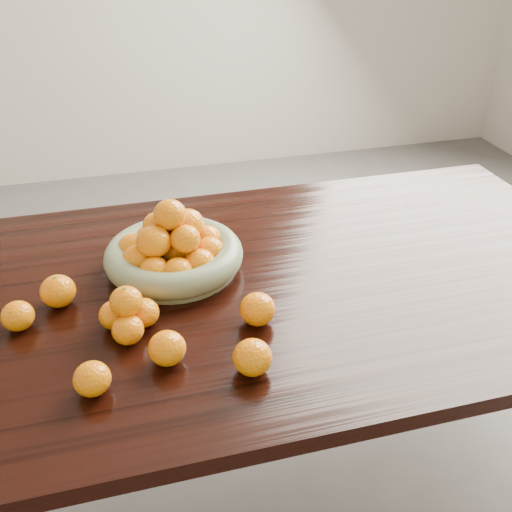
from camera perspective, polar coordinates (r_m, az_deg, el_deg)
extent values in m
plane|color=#5A5855|center=(1.93, -1.52, -21.28)|extent=(5.00, 5.00, 0.00)
cube|color=black|center=(1.41, -1.94, -3.27)|extent=(2.00, 1.00, 0.04)
cube|color=black|center=(2.29, 18.94, -1.33)|extent=(0.08, 0.08, 0.71)
cylinder|color=#757E5C|center=(1.46, -8.11, -0.95)|extent=(0.31, 0.31, 0.02)
torus|color=#757E5C|center=(1.44, -8.21, 0.14)|extent=(0.35, 0.35, 0.07)
ellipsoid|color=orange|center=(1.47, -4.98, 1.62)|extent=(0.08, 0.08, 0.08)
ellipsoid|color=orange|center=(1.51, -6.47, 2.08)|extent=(0.07, 0.07, 0.07)
ellipsoid|color=orange|center=(1.52, -8.52, 2.21)|extent=(0.07, 0.07, 0.07)
ellipsoid|color=orange|center=(1.50, -10.56, 1.74)|extent=(0.08, 0.08, 0.07)
ellipsoid|color=orange|center=(1.46, -12.09, 0.73)|extent=(0.08, 0.08, 0.08)
ellipsoid|color=orange|center=(1.41, -11.62, -0.37)|extent=(0.08, 0.08, 0.08)
ellipsoid|color=orange|center=(1.37, -10.14, -1.52)|extent=(0.07, 0.07, 0.07)
ellipsoid|color=orange|center=(1.36, -7.80, -1.62)|extent=(0.07, 0.07, 0.07)
ellipsoid|color=orange|center=(1.38, -5.64, -0.76)|extent=(0.08, 0.08, 0.07)
ellipsoid|color=orange|center=(1.43, -4.65, 0.48)|extent=(0.08, 0.08, 0.07)
ellipsoid|color=orange|center=(1.44, -8.01, 0.49)|extent=(0.08, 0.08, 0.07)
ellipsoid|color=orange|center=(1.44, -6.86, 3.14)|extent=(0.09, 0.09, 0.08)
ellipsoid|color=orange|center=(1.45, -9.78, 2.96)|extent=(0.08, 0.08, 0.07)
ellipsoid|color=orange|center=(1.38, -10.18, 1.42)|extent=(0.08, 0.08, 0.08)
ellipsoid|color=orange|center=(1.38, -7.08, 1.68)|extent=(0.07, 0.07, 0.07)
ellipsoid|color=orange|center=(1.39, -8.60, 4.09)|extent=(0.08, 0.08, 0.08)
ellipsoid|color=orange|center=(1.23, -12.70, -7.19)|extent=(0.07, 0.07, 0.06)
ellipsoid|color=orange|center=(1.27, -11.16, -5.58)|extent=(0.07, 0.07, 0.06)
ellipsoid|color=orange|center=(1.28, -13.96, -5.75)|extent=(0.07, 0.07, 0.06)
ellipsoid|color=orange|center=(1.23, -12.86, -4.45)|extent=(0.07, 0.07, 0.07)
ellipsoid|color=orange|center=(1.38, -19.19, -3.34)|extent=(0.08, 0.08, 0.07)
ellipsoid|color=orange|center=(1.14, -16.07, -11.72)|extent=(0.07, 0.07, 0.07)
ellipsoid|color=orange|center=(1.25, 0.15, -5.34)|extent=(0.08, 0.08, 0.07)
ellipsoid|color=orange|center=(1.34, -22.71, -5.55)|extent=(0.07, 0.07, 0.07)
ellipsoid|color=orange|center=(1.17, -8.88, -9.10)|extent=(0.08, 0.08, 0.07)
ellipsoid|color=orange|center=(1.13, -0.37, -10.10)|extent=(0.08, 0.08, 0.07)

